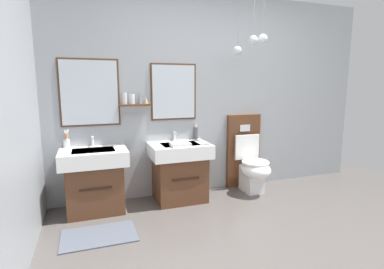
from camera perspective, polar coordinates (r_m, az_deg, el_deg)
ground_plane at (r=2.80m, az=20.77°, el=-22.35°), size 5.62×5.05×0.10m
wall_back at (r=3.98m, az=4.04°, el=7.53°), size 4.42×0.66×2.52m
bath_mat at (r=3.07m, az=-17.32°, el=-17.95°), size 0.68×0.44×0.01m
vanity_sink_left at (r=3.51m, az=-18.06°, el=-7.93°), size 0.71×0.54×0.70m
tap_on_left_sink at (r=3.61m, az=-18.48°, el=-0.98°), size 0.03×0.13×0.11m
vanity_sink_right at (r=3.66m, az=-2.40°, el=-6.75°), size 0.71×0.54×0.70m
tap_on_right_sink at (r=3.76m, az=-3.36°, el=-0.11°), size 0.03×0.13×0.11m
toilet at (r=4.07m, az=10.83°, el=-5.25°), size 0.48×0.62×1.00m
toothbrush_cup at (r=3.61m, az=-22.82°, el=-1.43°), size 0.07×0.07×0.21m
soap_dispenser at (r=3.84m, az=0.73°, el=0.30°), size 0.06×0.06×0.19m
folded_hand_towel at (r=3.40m, az=-2.25°, el=-1.94°), size 0.22×0.16×0.04m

